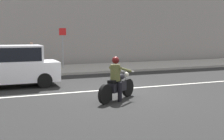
{
  "coord_description": "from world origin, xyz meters",
  "views": [
    {
      "loc": [
        -4.68,
        -10.59,
        2.33
      ],
      "look_at": [
        -0.66,
        -0.7,
        1.03
      ],
      "focal_mm": 48.82,
      "sensor_mm": 36.0,
      "label": 1
    }
  ],
  "objects_px": {
    "street_sign_post": "(63,44)",
    "pedestrian_bystander": "(32,53)",
    "parked_hatchback_white": "(14,65)",
    "motorcycle_with_rider_olive": "(117,82)"
  },
  "relations": [
    {
      "from": "motorcycle_with_rider_olive",
      "to": "pedestrian_bystander",
      "type": "relative_size",
      "value": 1.11
    },
    {
      "from": "motorcycle_with_rider_olive",
      "to": "pedestrian_bystander",
      "type": "distance_m",
      "value": 9.91
    },
    {
      "from": "street_sign_post",
      "to": "motorcycle_with_rider_olive",
      "type": "bearing_deg",
      "value": -91.66
    },
    {
      "from": "parked_hatchback_white",
      "to": "pedestrian_bystander",
      "type": "bearing_deg",
      "value": 75.43
    },
    {
      "from": "pedestrian_bystander",
      "to": "street_sign_post",
      "type": "bearing_deg",
      "value": -10.95
    },
    {
      "from": "street_sign_post",
      "to": "pedestrian_bystander",
      "type": "bearing_deg",
      "value": 169.05
    },
    {
      "from": "motorcycle_with_rider_olive",
      "to": "parked_hatchback_white",
      "type": "bearing_deg",
      "value": 126.63
    },
    {
      "from": "pedestrian_bystander",
      "to": "motorcycle_with_rider_olive",
      "type": "bearing_deg",
      "value": -80.65
    },
    {
      "from": "motorcycle_with_rider_olive",
      "to": "street_sign_post",
      "type": "distance_m",
      "value": 9.46
    },
    {
      "from": "street_sign_post",
      "to": "parked_hatchback_white",
      "type": "bearing_deg",
      "value": -122.4
    }
  ]
}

